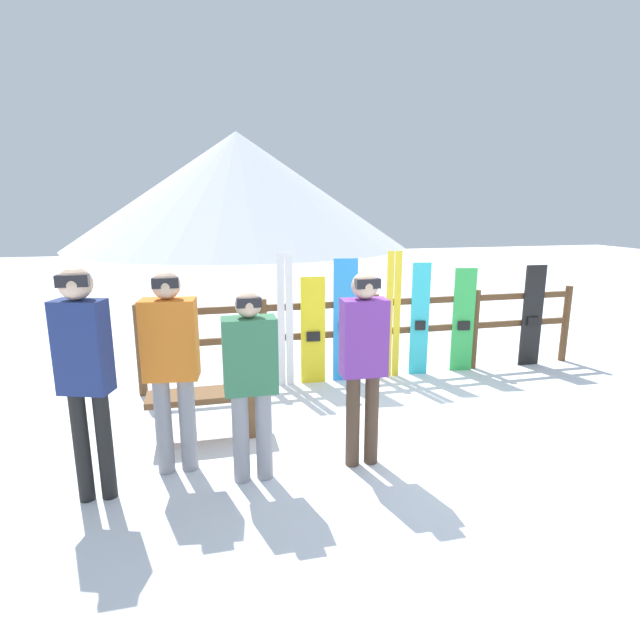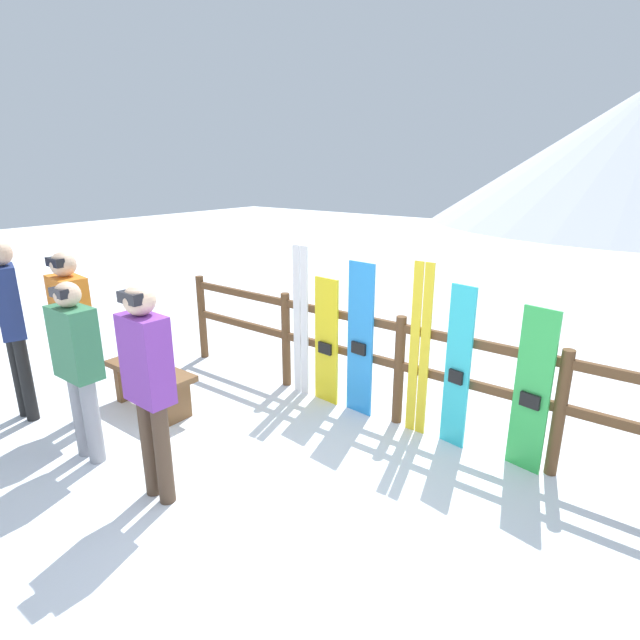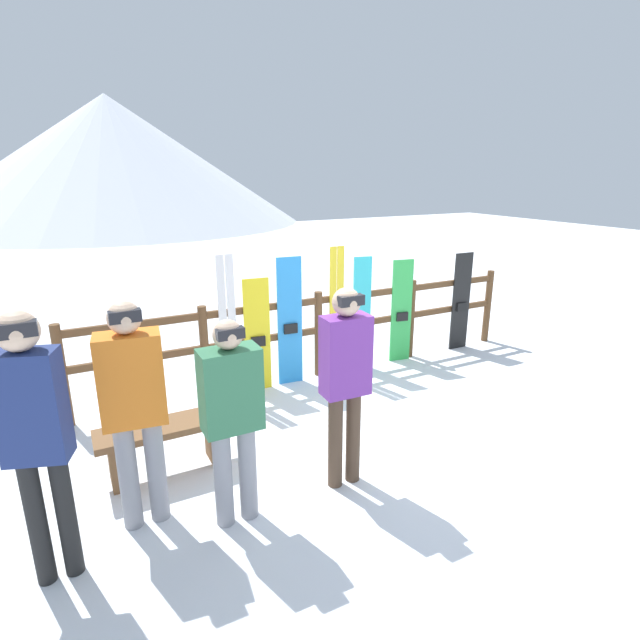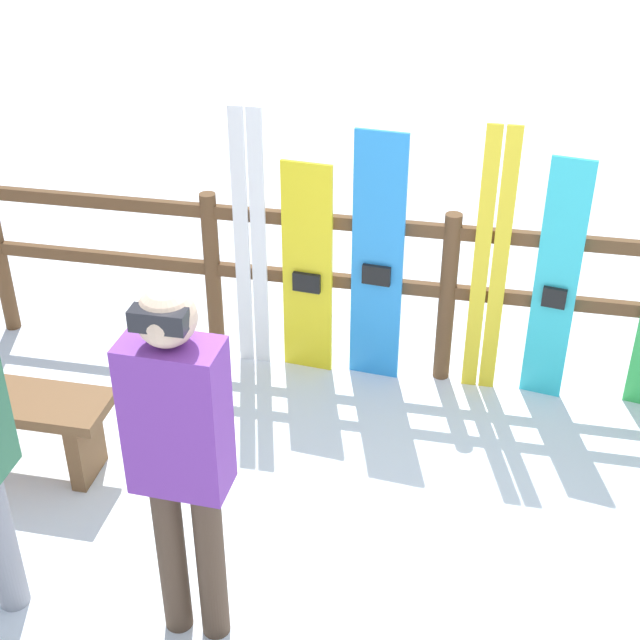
% 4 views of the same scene
% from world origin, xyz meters
% --- Properties ---
extents(ground_plane, '(40.00, 40.00, 0.00)m').
position_xyz_m(ground_plane, '(0.00, 0.00, 0.00)').
color(ground_plane, white).
extents(fence, '(5.93, 0.10, 1.10)m').
position_xyz_m(fence, '(0.00, 1.71, 0.67)').
color(fence, brown).
rests_on(fence, ground).
extents(bench, '(1.12, 0.36, 0.46)m').
position_xyz_m(bench, '(-2.18, 0.40, 0.33)').
color(bench, brown).
rests_on(bench, ground).
extents(person_orange, '(0.46, 0.29, 1.72)m').
position_xyz_m(person_orange, '(-2.44, -0.19, 1.00)').
color(person_orange, gray).
rests_on(person_orange, ground).
extents(person_navy, '(0.41, 0.31, 1.81)m').
position_xyz_m(person_navy, '(-3.04, -0.48, 1.09)').
color(person_navy, black).
rests_on(person_navy, ground).
extents(person_purple, '(0.39, 0.22, 1.70)m').
position_xyz_m(person_purple, '(-0.88, -0.45, 1.01)').
color(person_purple, '#4C3828').
rests_on(person_purple, ground).
extents(person_plaid_green, '(0.42, 0.23, 1.59)m').
position_xyz_m(person_plaid_green, '(-1.83, -0.48, 0.92)').
color(person_plaid_green, gray).
rests_on(person_plaid_green, ground).
extents(ski_pair_white, '(0.19, 0.02, 1.67)m').
position_xyz_m(ski_pair_white, '(-1.19, 1.66, 0.83)').
color(ski_pair_white, white).
rests_on(ski_pair_white, ground).
extents(snowboard_yellow, '(0.31, 0.08, 1.37)m').
position_xyz_m(snowboard_yellow, '(-0.84, 1.66, 0.68)').
color(snowboard_yellow, yellow).
rests_on(snowboard_yellow, ground).
extents(snowboard_blue, '(0.31, 0.08, 1.58)m').
position_xyz_m(snowboard_blue, '(-0.42, 1.66, 0.79)').
color(snowboard_blue, '#288CE0').
rests_on(snowboard_blue, ground).
extents(ski_pair_yellow, '(0.19, 0.02, 1.66)m').
position_xyz_m(ski_pair_yellow, '(0.23, 1.66, 0.83)').
color(ski_pair_yellow, yellow).
rests_on(ski_pair_yellow, ground).
extents(snowboard_cyan, '(0.24, 0.09, 1.50)m').
position_xyz_m(snowboard_cyan, '(0.61, 1.66, 0.75)').
color(snowboard_cyan, '#2DBFCC').
rests_on(snowboard_cyan, ground).
extents(snowboard_green, '(0.30, 0.09, 1.42)m').
position_xyz_m(snowboard_green, '(1.24, 1.66, 0.70)').
color(snowboard_green, green).
rests_on(snowboard_green, ground).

